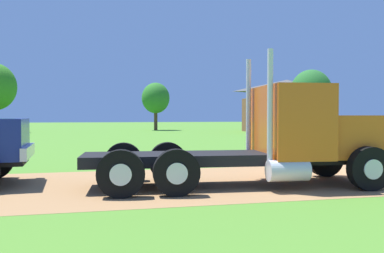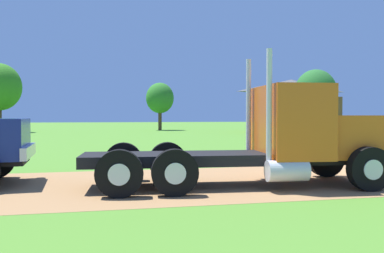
{
  "view_description": "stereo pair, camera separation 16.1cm",
  "coord_description": "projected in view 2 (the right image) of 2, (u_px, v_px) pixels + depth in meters",
  "views": [
    {
      "loc": [
        -8.9,
        -10.66,
        1.85
      ],
      "look_at": [
        -6.31,
        0.71,
        1.52
      ],
      "focal_mm": 37.35,
      "sensor_mm": 36.0,
      "label": 1
    },
    {
      "loc": [
        -8.74,
        -10.69,
        1.85
      ],
      "look_at": [
        -6.31,
        0.71,
        1.52
      ],
      "focal_mm": 37.35,
      "sensor_mm": 36.0,
      "label": 2
    }
  ],
  "objects": [
    {
      "name": "truck_foreground_white",
      "position": [
        285.0,
        139.0,
        10.63
      ],
      "size": [
        8.29,
        3.17,
        3.45
      ],
      "color": "black",
      "rests_on": "ground_plane"
    },
    {
      "name": "shed_building",
      "position": [
        291.0,
        107.0,
        44.51
      ],
      "size": [
        9.5,
        7.77,
        5.85
      ],
      "color": "brown",
      "rests_on": "ground_plane"
    },
    {
      "name": "tree_mid",
      "position": [
        160.0,
        98.0,
        50.04
      ],
      "size": [
        3.48,
        3.48,
        5.95
      ],
      "color": "#513823",
      "rests_on": "ground_plane"
    },
    {
      "name": "tree_right",
      "position": [
        315.0,
        92.0,
        42.13
      ],
      "size": [
        4.34,
        4.34,
        6.71
      ],
      "color": "#513823",
      "rests_on": "ground_plane"
    }
  ]
}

